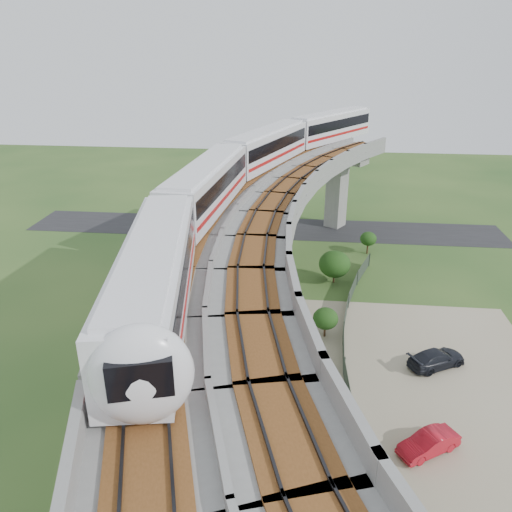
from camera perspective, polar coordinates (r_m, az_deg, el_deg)
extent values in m
plane|color=#274B1E|center=(37.64, -3.31, -12.56)|extent=(160.00, 160.00, 0.00)
cube|color=gray|center=(36.73, 19.08, -15.04)|extent=(18.00, 26.00, 0.04)
cube|color=#232326|center=(64.19, 0.87, 3.25)|extent=(60.00, 8.00, 0.03)
cube|color=#99968E|center=(64.49, 9.19, 6.96)|extent=(2.86, 2.93, 8.40)
cube|color=#99968E|center=(63.34, 9.47, 11.13)|extent=(7.21, 5.74, 1.20)
cube|color=#99968E|center=(44.45, -0.18, -0.34)|extent=(2.35, 2.51, 8.40)
cube|color=#99968E|center=(42.75, -0.19, 5.56)|extent=(7.31, 3.58, 1.20)
cube|color=#99968E|center=(26.89, -5.15, -18.36)|extent=(2.35, 2.51, 8.40)
cube|color=#99968E|center=(23.97, -5.57, -9.75)|extent=(7.31, 3.58, 1.20)
cube|color=gray|center=(57.87, 6.84, 11.15)|extent=(16.42, 20.91, 0.80)
cube|color=gray|center=(59.62, 3.08, 12.52)|extent=(8.66, 17.08, 1.00)
cube|color=gray|center=(56.03, 10.92, 11.44)|extent=(8.66, 17.08, 1.00)
cube|color=brown|center=(58.74, 4.90, 11.87)|extent=(10.68, 18.08, 0.12)
cube|color=black|center=(58.71, 4.90, 11.98)|extent=(9.69, 17.59, 0.12)
cube|color=brown|center=(56.89, 8.90, 11.30)|extent=(10.68, 18.08, 0.12)
cube|color=black|center=(56.87, 8.91, 11.42)|extent=(9.69, 17.59, 0.12)
cube|color=gray|center=(41.25, -0.68, 6.35)|extent=(11.77, 20.03, 0.80)
cube|color=gray|center=(42.30, -6.37, 7.91)|extent=(3.22, 18.71, 1.00)
cube|color=gray|center=(40.11, 5.29, 7.10)|extent=(3.22, 18.71, 1.00)
cube|color=brown|center=(41.73, -3.62, 7.16)|extent=(5.44, 19.05, 0.12)
cube|color=black|center=(41.70, -3.63, 7.32)|extent=(4.35, 18.88, 0.12)
cube|color=brown|center=(40.61, 2.33, 6.73)|extent=(5.44, 19.05, 0.12)
cube|color=black|center=(40.58, 2.33, 6.90)|extent=(4.35, 18.88, 0.12)
cube|color=gray|center=(24.58, -5.57, -6.13)|extent=(11.77, 20.03, 0.80)
cube|color=gray|center=(24.76, -15.66, -4.36)|extent=(3.22, 18.71, 1.00)
cube|color=gray|center=(24.30, 4.55, -4.05)|extent=(3.22, 18.71, 1.00)
cube|color=brown|center=(24.57, -10.76, -5.25)|extent=(5.44, 19.05, 0.12)
cube|color=black|center=(24.51, -10.78, -5.00)|extent=(4.35, 18.88, 0.12)
cube|color=brown|center=(24.33, -0.41, -5.09)|extent=(5.44, 19.05, 0.12)
cube|color=black|center=(24.28, -0.41, -4.84)|extent=(4.35, 18.88, 0.12)
cube|color=white|center=(22.83, -11.40, -2.59)|extent=(5.20, 15.24, 3.20)
cube|color=white|center=(22.15, -11.74, 1.37)|extent=(4.54, 14.41, 0.22)
cube|color=black|center=(22.64, -11.48, -1.57)|extent=(5.15, 14.66, 1.15)
cube|color=red|center=(23.16, -11.25, -4.26)|extent=(5.15, 14.66, 0.30)
cube|color=black|center=(23.49, -11.12, -5.80)|extent=(4.03, 12.89, 0.28)
cube|color=white|center=(37.15, -5.60, 7.91)|extent=(3.90, 15.17, 3.20)
cube|color=white|center=(36.74, -5.70, 10.47)|extent=(3.31, 14.38, 0.22)
cube|color=black|center=(37.03, -5.63, 8.58)|extent=(3.92, 14.58, 1.15)
cube|color=red|center=(37.35, -5.56, 6.80)|extent=(3.92, 14.58, 0.30)
cube|color=black|center=(37.56, -5.51, 5.77)|extent=(2.92, 12.86, 0.28)
cube|color=white|center=(51.43, 1.31, 12.33)|extent=(7.44, 15.06, 3.20)
cube|color=white|center=(51.13, 1.33, 14.20)|extent=(6.68, 14.18, 0.22)
cube|color=black|center=(51.34, 1.32, 12.82)|extent=(7.30, 14.51, 1.15)
cube|color=red|center=(51.58, 1.30, 11.51)|extent=(7.30, 14.51, 0.30)
cube|color=black|center=(51.73, 1.30, 10.74)|extent=(5.95, 12.67, 0.28)
cube|color=white|center=(65.09, 8.60, 14.41)|extent=(10.51, 14.01, 3.20)
cube|color=white|center=(64.85, 8.69, 15.89)|extent=(9.64, 13.09, 0.22)
cube|color=black|center=(65.02, 8.62, 14.80)|extent=(10.23, 13.54, 1.15)
cube|color=red|center=(65.20, 8.56, 13.76)|extent=(10.23, 13.54, 0.30)
cube|color=black|center=(65.32, 8.52, 13.14)|extent=(8.60, 11.69, 0.28)
ellipsoid|color=white|center=(16.53, -12.93, -13.09)|extent=(3.71, 2.69, 3.64)
cylinder|color=#2D382D|center=(54.20, 12.85, -0.43)|extent=(0.08, 0.08, 1.50)
cube|color=#2D382D|center=(52.00, 12.16, -1.41)|extent=(1.69, 4.77, 1.40)
cylinder|color=#2D382D|center=(49.79, 11.54, -2.50)|extent=(0.08, 0.08, 1.50)
cube|color=#2D382D|center=(47.59, 11.00, -3.72)|extent=(1.23, 4.91, 1.40)
cylinder|color=#2D382D|center=(45.41, 10.56, -5.07)|extent=(0.08, 0.08, 1.50)
cube|color=#2D382D|center=(43.25, 10.22, -6.58)|extent=(0.75, 4.99, 1.40)
cylinder|color=#2D382D|center=(41.11, 10.02, -8.27)|extent=(0.08, 0.08, 1.50)
cube|color=#2D382D|center=(39.02, 9.96, -10.15)|extent=(0.27, 5.04, 1.40)
cylinder|color=#2D382D|center=(36.98, 10.09, -12.25)|extent=(0.08, 0.08, 1.50)
cube|color=#2D382D|center=(35.01, 10.43, -14.59)|extent=(0.27, 5.04, 1.40)
cylinder|color=#2D382D|center=(33.12, 11.04, -17.21)|extent=(0.08, 0.08, 1.50)
cube|color=#2D382D|center=(31.33, 11.97, -20.12)|extent=(0.75, 4.99, 1.40)
cylinder|color=#2D382D|center=(29.67, 13.28, -23.34)|extent=(0.08, 0.08, 1.50)
cylinder|color=#382314|center=(57.46, 12.61, 0.85)|extent=(0.18, 0.18, 1.26)
ellipsoid|color=#133A12|center=(57.04, 12.71, 1.94)|extent=(1.82, 1.82, 1.55)
cylinder|color=#382314|center=(50.00, 8.87, -2.45)|extent=(0.18, 0.18, 1.08)
ellipsoid|color=#133A12|center=(49.39, 8.98, -0.91)|extent=(3.09, 3.09, 2.63)
cylinder|color=#382314|center=(41.11, 7.85, -8.47)|extent=(0.18, 0.18, 1.07)
ellipsoid|color=#133A12|center=(40.53, 7.94, -7.09)|extent=(2.04, 2.04, 1.73)
cylinder|color=#382314|center=(32.26, 6.46, -18.83)|extent=(0.18, 0.18, 0.94)
ellipsoid|color=#133A12|center=(31.33, 6.58, -16.90)|extent=(3.17, 3.17, 2.70)
imported|color=#AD0F1D|center=(32.38, 19.12, -19.55)|extent=(3.96, 3.16, 1.26)
imported|color=black|center=(39.54, 19.93, -10.95)|extent=(4.83, 3.81, 1.31)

